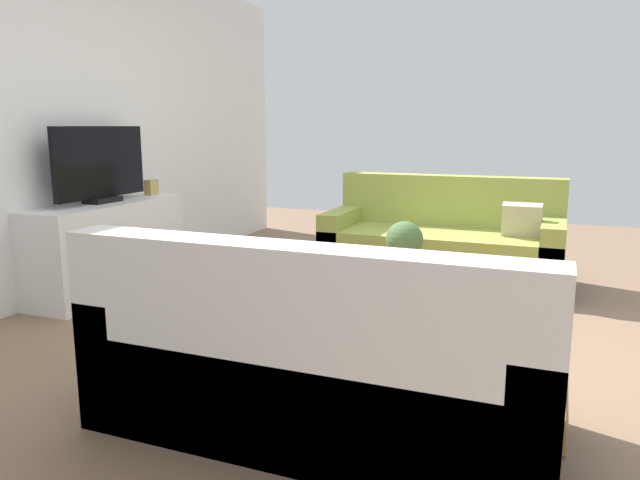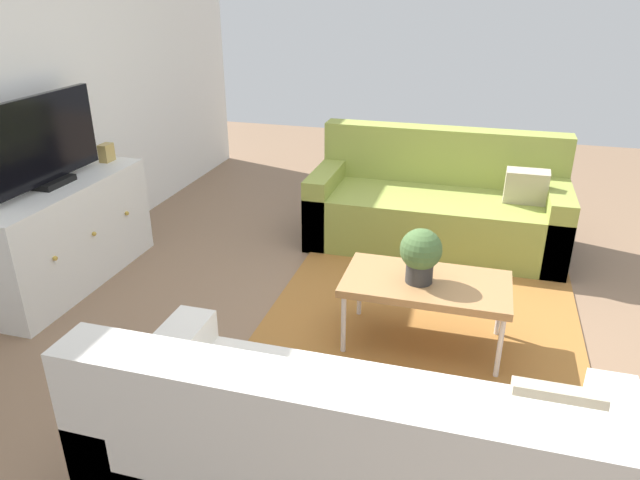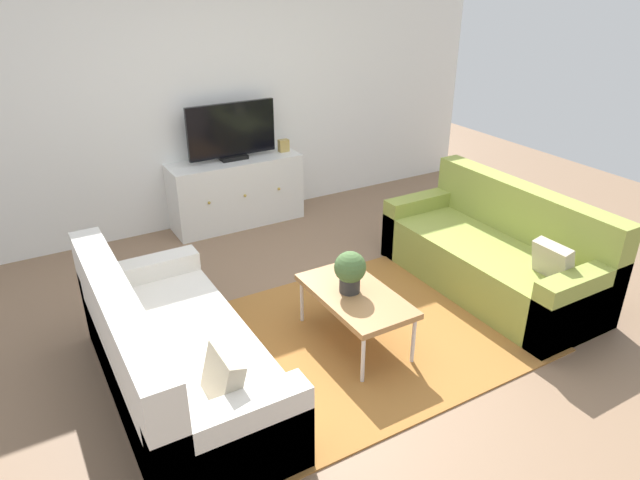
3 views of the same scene
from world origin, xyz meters
name	(u,v)px [view 2 (image 2 of 3)]	position (x,y,z in m)	size (l,w,h in m)	color
ground_plane	(393,332)	(0.00, 0.00, 0.00)	(10.00, 10.00, 0.00)	#84664C
area_rug	(418,335)	(0.00, -0.15, 0.01)	(2.50, 1.90, 0.01)	#9E662D
couch_left_side	(360,478)	(-1.44, -0.10, 0.29)	(0.85, 1.93, 0.87)	silver
couch_right_side	(437,207)	(1.44, -0.10, 0.29)	(0.85, 1.93, 0.87)	olive
coffee_table	(426,286)	(-0.08, -0.18, 0.39)	(0.50, 0.92, 0.42)	#A37547
potted_plant	(421,253)	(-0.10, -0.14, 0.59)	(0.23, 0.23, 0.31)	#2D2D2D
tv_console	(66,235)	(0.03, 2.27, 0.36)	(1.39, 0.47, 0.71)	white
flat_screen_tv	(45,142)	(0.03, 2.29, 1.00)	(0.94, 0.16, 0.58)	black
mantel_clock	(106,153)	(0.60, 2.27, 0.78)	(0.11, 0.07, 0.13)	tan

